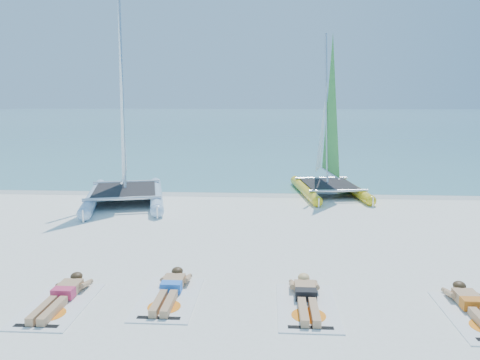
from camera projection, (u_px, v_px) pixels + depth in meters
The scene contains 13 objects.
ground at pixel (213, 237), 11.75m from camera, with size 140.00×140.00×0.00m, color white.
sea at pixel (260, 119), 73.64m from camera, with size 140.00×115.00×0.01m, color #70B9BB.
wet_sand_strip at pixel (231, 193), 17.15m from camera, with size 140.00×1.40×0.01m, color silver.
catamaran_blue at pixel (123, 140), 15.39m from camera, with size 3.63×5.56×6.98m.
catamaran_yellow at pixel (327, 141), 17.06m from camera, with size 2.65×4.80×5.98m.
towel_a at pixel (58, 305), 7.92m from camera, with size 1.00×1.85×0.02m, color white.
sunbather_a at pixel (62, 294), 8.09m from camera, with size 0.37×1.73×0.26m.
towel_b at pixel (169, 298), 8.18m from camera, with size 1.00×1.85×0.02m, color white.
sunbather_b at pixel (171, 288), 8.35m from camera, with size 0.37×1.73×0.26m.
towel_c at pixel (307, 307), 7.86m from camera, with size 1.00×1.85×0.02m, color white.
sunbather_c at pixel (306, 296), 8.03m from camera, with size 0.37×1.73×0.26m.
towel_d at pixel (479, 317), 7.50m from camera, with size 1.00×1.85×0.02m, color white.
sunbather_d at pixel (474, 305), 7.67m from camera, with size 0.37×1.73×0.26m.
Camera 1 is at (1.38, -11.25, 3.50)m, focal length 35.00 mm.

